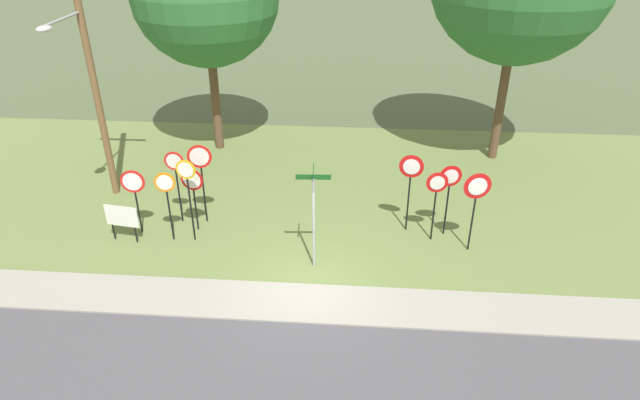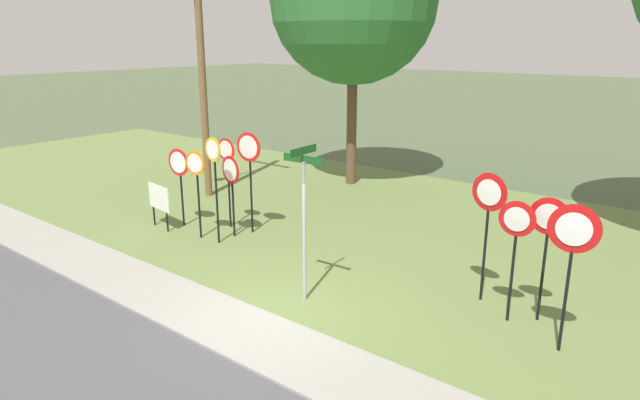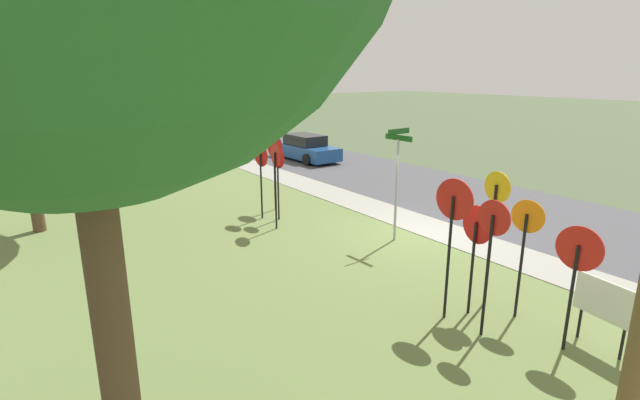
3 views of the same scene
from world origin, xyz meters
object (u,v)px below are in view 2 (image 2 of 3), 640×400
object	(u,v)px
yield_sign_far_left	(516,234)
notice_board	(159,200)
stop_sign_near_left	(227,164)
yield_sign_far_right	(547,230)
stop_sign_center_tall	(231,179)
stop_sign_far_center	(196,176)
stop_sign_far_right	(249,160)
stop_sign_far_left	(214,169)
street_name_post	(304,212)
yield_sign_near_left	(572,243)
utility_pole	(196,50)
oak_tree_left	(354,0)
yield_sign_near_right	(488,206)
stop_sign_near_right	(179,170)

from	to	relation	value
yield_sign_far_left	notice_board	xyz separation A→B (m)	(-9.64, -0.79, -0.92)
stop_sign_near_left	yield_sign_far_right	size ratio (longest dim) A/B	1.05
stop_sign_center_tall	stop_sign_far_center	bearing A→B (deg)	-125.23
stop_sign_near_left	stop_sign_far_right	xyz separation A→B (m)	(0.82, 0.05, 0.22)
stop_sign_far_left	notice_board	world-z (taller)	stop_sign_far_left
stop_sign_far_right	street_name_post	bearing A→B (deg)	-37.01
stop_sign_center_tall	notice_board	bearing A→B (deg)	-149.96
yield_sign_near_left	yield_sign_far_left	xyz separation A→B (m)	(-1.09, 0.50, -0.22)
yield_sign_near_left	yield_sign_far_left	bearing A→B (deg)	146.35
utility_pole	oak_tree_left	size ratio (longest dim) A/B	0.96
yield_sign_near_left	yield_sign_near_right	bearing A→B (deg)	141.96
stop_sign_near_left	yield_sign_far_left	distance (m)	8.22
stop_sign_near_left	yield_sign_near_left	bearing A→B (deg)	-6.93
stop_sign_near_right	stop_sign_far_right	size ratio (longest dim) A/B	0.80
stop_sign_center_tall	yield_sign_far_left	bearing A→B (deg)	8.82
stop_sign_far_center	street_name_post	size ratio (longest dim) A/B	0.75
stop_sign_far_left	stop_sign_far_center	xyz separation A→B (m)	(-0.68, -0.04, -0.29)
street_name_post	stop_sign_near_left	bearing A→B (deg)	151.21
stop_sign_far_center	stop_sign_center_tall	xyz separation A→B (m)	(0.62, 0.64, -0.09)
stop_sign_far_center	yield_sign_far_left	world-z (taller)	stop_sign_far_center
stop_sign_far_right	stop_sign_center_tall	bearing A→B (deg)	-112.88
notice_board	oak_tree_left	xyz separation A→B (m)	(1.25, 7.48, 5.56)
yield_sign_far_right	yield_sign_near_right	bearing A→B (deg)	164.33
stop_sign_near_right	yield_sign_far_right	size ratio (longest dim) A/B	0.92
stop_sign_far_right	yield_sign_near_left	size ratio (longest dim) A/B	1.06
utility_pole	notice_board	bearing A→B (deg)	-61.51
stop_sign_far_left	yield_sign_far_left	bearing A→B (deg)	10.13
stop_sign_far_right	oak_tree_left	distance (m)	7.59
yield_sign_far_right	notice_board	distance (m)	10.20
stop_sign_far_left	utility_pole	distance (m)	5.44
stop_sign_far_center	yield_sign_far_right	world-z (taller)	yield_sign_far_right
yield_sign_near_left	notice_board	size ratio (longest dim) A/B	2.11
stop_sign_far_right	utility_pole	world-z (taller)	utility_pole
stop_sign_near_right	stop_sign_far_right	distance (m)	2.15
stop_sign_far_center	utility_pole	world-z (taller)	utility_pole
stop_sign_far_center	yield_sign_far_right	xyz separation A→B (m)	(8.61, 0.99, 0.11)
street_name_post	notice_board	size ratio (longest dim) A/B	2.55
street_name_post	utility_pole	xyz separation A→B (m)	(-7.66, 3.87, 2.92)
yield_sign_near_right	notice_board	world-z (taller)	yield_sign_near_right
yield_sign_near_left	yield_sign_far_left	size ratio (longest dim) A/B	1.11
stop_sign_far_left	stop_sign_near_right	bearing A→B (deg)	176.19
stop_sign_far_center	yield_sign_near_right	size ratio (longest dim) A/B	0.89
stop_sign_far_left	stop_sign_far_center	world-z (taller)	stop_sign_far_left
stop_sign_far_right	notice_board	world-z (taller)	stop_sign_far_right
yield_sign_near_right	yield_sign_far_left	distance (m)	0.96
stop_sign_far_center	notice_board	xyz separation A→B (m)	(-1.48, -0.17, -0.87)
stop_sign_near_left	stop_sign_far_left	distance (m)	1.31
stop_sign_far_center	yield_sign_far_right	distance (m)	8.66
stop_sign_near_left	stop_sign_center_tall	xyz separation A→B (m)	(0.66, -0.48, -0.21)
stop_sign_near_right	yield_sign_far_right	distance (m)	9.79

